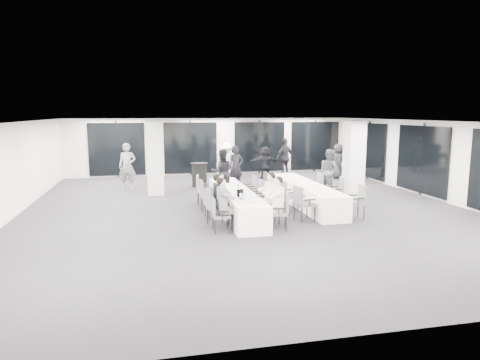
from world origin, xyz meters
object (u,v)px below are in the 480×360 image
object	(u,v)px
chair_main_right_near	(282,209)
standing_guest_c	(227,158)
chair_side_left_mid	(287,194)
standing_guest_a	(236,165)
chair_main_right_second	(274,205)
chair_main_right_far	(250,187)
chair_main_right_fourth	(257,192)
chair_side_left_near	(302,201)
standing_guest_e	(338,159)
chair_side_right_mid	(337,190)
chair_main_left_second	(214,205)
standing_guest_f	(265,160)
cocktail_table	(199,175)
chair_side_left_far	(272,185)
standing_guest_b	(222,169)
chair_main_left_far	(202,188)
ice_bucket_far	(227,179)
chair_main_right_mid	(263,197)
standing_guest_h	(329,168)
chair_main_left_mid	(210,202)
banquet_table_main	(236,202)
ice_bucket_near	(240,193)
chair_main_left_near	(218,213)
chair_side_right_near	(357,200)
chair_side_right_far	(316,184)
standing_guest_g	(127,163)
chair_main_left_fourth	(206,194)
standing_guest_d	(285,155)
banquet_table_side	(306,194)

from	to	relation	value
chair_main_right_near	standing_guest_c	xyz separation A→B (m)	(0.20, 9.12, 0.38)
chair_side_left_mid	standing_guest_a	distance (m)	4.25
chair_main_right_second	chair_main_right_far	bearing A→B (deg)	0.22
chair_main_right_second	chair_main_right_fourth	world-z (taller)	chair_main_right_fourth
chair_side_left_near	standing_guest_e	size ratio (longest dim) A/B	0.55
chair_side_left_near	chair_side_right_mid	xyz separation A→B (m)	(1.67, 1.30, 0.01)
standing_guest_a	standing_guest_e	bearing A→B (deg)	1.81
chair_main_left_second	standing_guest_f	xyz separation A→B (m)	(3.64, 7.98, 0.28)
chair_main_right_near	standing_guest_e	bearing A→B (deg)	-18.90
cocktail_table	chair_main_right_near	world-z (taller)	cocktail_table
chair_side_left_mid	chair_side_left_far	world-z (taller)	chair_side_left_mid
standing_guest_b	chair_side_right_mid	bearing A→B (deg)	136.02
chair_side_left_near	standing_guest_a	distance (m)	5.56
chair_side_right_mid	chair_side_left_mid	bearing A→B (deg)	102.41
chair_main_left_far	ice_bucket_far	xyz separation A→B (m)	(0.82, -0.19, 0.30)
chair_side_right_mid	ice_bucket_far	xyz separation A→B (m)	(-3.39, 1.33, 0.28)
chair_side_left_far	standing_guest_f	xyz separation A→B (m)	(1.09, 4.89, 0.33)
chair_main_right_mid	standing_guest_h	size ratio (longest dim) A/B	0.48
chair_main_left_second	chair_main_right_fourth	world-z (taller)	chair_main_left_second
chair_main_right_near	chair_main_left_mid	bearing A→B (deg)	59.56
banquet_table_main	chair_main_left_mid	distance (m)	0.90
chair_main_right_fourth	standing_guest_b	bearing A→B (deg)	11.27
ice_bucket_near	ice_bucket_far	distance (m)	2.46
chair_main_left_near	chair_main_right_far	world-z (taller)	chair_main_right_far
chair_main_right_mid	chair_side_left_near	bearing A→B (deg)	-142.13
chair_side_right_near	chair_side_right_far	world-z (taller)	chair_side_right_near
chair_side_left_near	standing_guest_g	size ratio (longest dim) A/B	0.48
standing_guest_b	chair_main_left_second	bearing A→B (deg)	78.67
chair_main_left_near	chair_main_right_mid	distance (m)	2.36
standing_guest_f	chair_main_left_near	bearing A→B (deg)	65.61
chair_main_left_fourth	chair_side_right_near	bearing A→B (deg)	64.56
standing_guest_e	ice_bucket_near	size ratio (longest dim) A/B	8.34
chair_main_left_fourth	standing_guest_f	world-z (taller)	standing_guest_f
chair_side_right_near	standing_guest_b	xyz separation A→B (m)	(-3.23, 4.62, 0.40)
chair_main_left_far	standing_guest_f	xyz separation A→B (m)	(3.64, 5.15, 0.29)
standing_guest_a	standing_guest_g	world-z (taller)	standing_guest_g
standing_guest_b	standing_guest_d	bearing A→B (deg)	-135.01
standing_guest_f	chair_main_right_second	bearing A→B (deg)	74.70
banquet_table_side	chair_main_left_mid	bearing A→B (deg)	-162.55
standing_guest_d	chair_main_right_second	bearing A→B (deg)	40.58
chair_main_left_far	standing_guest_c	bearing A→B (deg)	170.41
chair_main_right_fourth	chair_side_right_far	xyz separation A→B (m)	(2.54, 1.17, 0.00)
chair_main_right_second	chair_main_left_fourth	bearing A→B (deg)	42.09
ice_bucket_far	chair_main_left_fourth	bearing A→B (deg)	-133.87
chair_side_left_near	chair_side_right_mid	distance (m)	2.12
chair_main_left_near	chair_main_left_far	distance (m)	3.47
chair_main_right_near	standing_guest_a	xyz separation A→B (m)	(0.05, 6.28, 0.44)
standing_guest_c	chair_side_right_mid	bearing A→B (deg)	139.56
chair_side_left_mid	chair_main_right_second	bearing A→B (deg)	-36.15
chair_main_right_fourth	standing_guest_h	xyz separation A→B (m)	(3.42, 2.07, 0.43)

